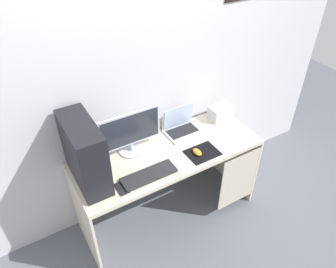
% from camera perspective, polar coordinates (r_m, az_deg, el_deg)
% --- Properties ---
extents(ground_plane, '(8.00, 8.00, 0.00)m').
position_cam_1_polar(ground_plane, '(3.12, -0.00, -13.78)').
color(ground_plane, slate).
extents(wall_back, '(4.00, 0.05, 2.60)m').
position_cam_1_polar(wall_back, '(2.52, -3.95, 10.61)').
color(wall_back, silver).
rests_on(wall_back, ground_plane).
extents(desk, '(1.55, 0.59, 0.76)m').
position_cam_1_polar(desk, '(2.68, 0.51, -5.57)').
color(desk, beige).
rests_on(desk, ground_plane).
extents(pc_tower, '(0.19, 0.49, 0.49)m').
position_cam_1_polar(pc_tower, '(2.26, -14.74, -3.33)').
color(pc_tower, black).
rests_on(pc_tower, desk).
extents(monitor, '(0.51, 0.21, 0.37)m').
position_cam_1_polar(monitor, '(2.48, -6.74, 0.20)').
color(monitor, '#B7BCC6').
rests_on(monitor, desk).
extents(laptop, '(0.30, 0.22, 0.22)m').
position_cam_1_polar(laptop, '(2.77, 2.40, 1.28)').
color(laptop, '#B7BCC6').
rests_on(laptop, desk).
extents(projector, '(0.20, 0.14, 0.12)m').
position_cam_1_polar(projector, '(2.96, 9.37, 3.82)').
color(projector, silver).
rests_on(projector, desk).
extents(keyboard, '(0.42, 0.14, 0.02)m').
position_cam_1_polar(keyboard, '(2.37, -3.46, -7.35)').
color(keyboard, '#232326').
rests_on(keyboard, desk).
extents(mousepad, '(0.26, 0.20, 0.00)m').
position_cam_1_polar(mousepad, '(2.58, 6.18, -3.35)').
color(mousepad, black).
rests_on(mousepad, desk).
extents(mouse_left, '(0.06, 0.10, 0.03)m').
position_cam_1_polar(mouse_left, '(2.55, 5.26, -3.24)').
color(mouse_left, orange).
rests_on(mouse_left, mousepad).
extents(cell_phone, '(0.07, 0.13, 0.01)m').
position_cam_1_polar(cell_phone, '(2.30, -8.30, -9.61)').
color(cell_phone, black).
rests_on(cell_phone, desk).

